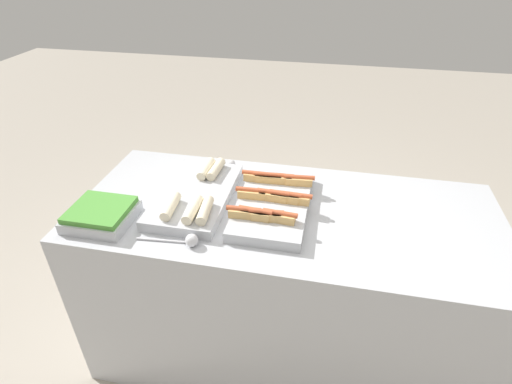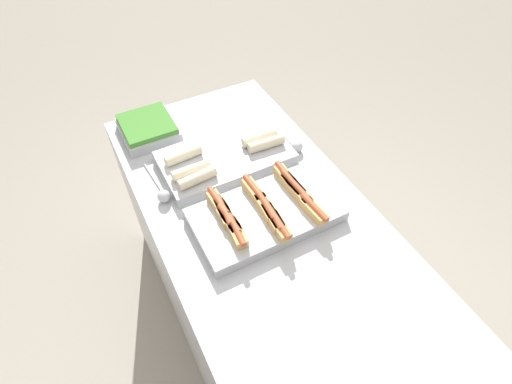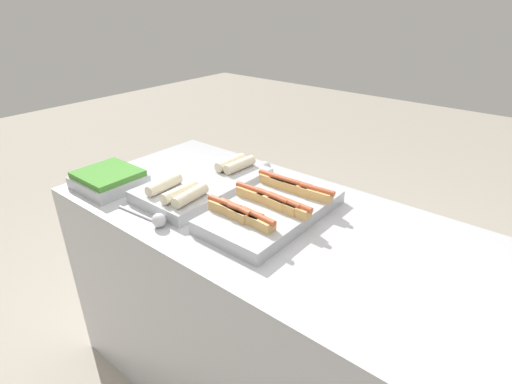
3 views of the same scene
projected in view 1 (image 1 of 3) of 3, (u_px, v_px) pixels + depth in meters
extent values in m
plane|color=#ADA393|center=(280.00, 343.00, 2.31)|extent=(12.00, 12.00, 0.00)
cube|color=#B7BABF|center=(283.00, 285.00, 2.05)|extent=(1.90, 0.83, 0.95)
cube|color=#B7BABF|center=(273.00, 204.00, 1.79)|extent=(0.31, 0.56, 0.05)
cube|color=tan|center=(257.00, 177.00, 1.90)|extent=(0.12, 0.04, 0.04)
cylinder|color=#C15633|center=(257.00, 173.00, 1.89)|extent=(0.14, 0.02, 0.02)
cube|color=tan|center=(256.00, 214.00, 1.65)|extent=(0.13, 0.06, 0.04)
cylinder|color=#C15633|center=(256.00, 210.00, 1.64)|extent=(0.15, 0.04, 0.02)
cube|color=tan|center=(268.00, 178.00, 1.90)|extent=(0.13, 0.05, 0.04)
cylinder|color=#C15633|center=(268.00, 174.00, 1.88)|extent=(0.15, 0.03, 0.02)
cube|color=tan|center=(296.00, 199.00, 1.75)|extent=(0.13, 0.05, 0.04)
cylinder|color=#C15633|center=(296.00, 195.00, 1.74)|extent=(0.15, 0.03, 0.02)
cube|color=tan|center=(252.00, 194.00, 1.78)|extent=(0.13, 0.05, 0.04)
cylinder|color=#C15633|center=(252.00, 190.00, 1.77)|extent=(0.15, 0.03, 0.02)
cube|color=tan|center=(299.00, 181.00, 1.87)|extent=(0.13, 0.05, 0.04)
cylinder|color=#C15633|center=(299.00, 177.00, 1.86)|extent=(0.15, 0.03, 0.02)
cube|color=tan|center=(285.00, 198.00, 1.75)|extent=(0.13, 0.05, 0.04)
cylinder|color=#C15633|center=(285.00, 194.00, 1.74)|extent=(0.15, 0.03, 0.02)
cube|color=tan|center=(273.00, 197.00, 1.76)|extent=(0.13, 0.05, 0.04)
cylinder|color=#C15633|center=(273.00, 193.00, 1.75)|extent=(0.15, 0.03, 0.02)
cube|color=tan|center=(279.00, 179.00, 1.89)|extent=(0.13, 0.05, 0.04)
cylinder|color=#C15633|center=(279.00, 175.00, 1.88)|extent=(0.15, 0.03, 0.02)
cube|color=tan|center=(280.00, 217.00, 1.63)|extent=(0.13, 0.05, 0.04)
cylinder|color=#C15633|center=(280.00, 213.00, 1.62)|extent=(0.15, 0.03, 0.02)
cube|color=tan|center=(266.00, 216.00, 1.64)|extent=(0.13, 0.05, 0.04)
cylinder|color=#C15633|center=(266.00, 212.00, 1.63)|extent=(0.15, 0.03, 0.02)
cube|color=tan|center=(244.00, 213.00, 1.66)|extent=(0.13, 0.05, 0.04)
cylinder|color=#C15633|center=(244.00, 209.00, 1.65)|extent=(0.15, 0.03, 0.02)
cube|color=#B7BABF|center=(196.00, 195.00, 1.85)|extent=(0.32, 0.56, 0.05)
cylinder|color=beige|center=(193.00, 210.00, 1.67)|extent=(0.04, 0.16, 0.04)
cylinder|color=beige|center=(216.00, 169.00, 1.96)|extent=(0.05, 0.16, 0.04)
cylinder|color=beige|center=(171.00, 206.00, 1.69)|extent=(0.06, 0.17, 0.04)
cylinder|color=beige|center=(206.00, 169.00, 1.96)|extent=(0.05, 0.16, 0.04)
cylinder|color=beige|center=(205.00, 210.00, 1.67)|extent=(0.06, 0.17, 0.04)
cube|color=#B7BABF|center=(102.00, 217.00, 1.71)|extent=(0.26, 0.25, 0.05)
cube|color=#4C9338|center=(100.00, 210.00, 1.69)|extent=(0.24, 0.23, 0.02)
cylinder|color=silver|center=(165.00, 241.00, 1.61)|extent=(0.23, 0.03, 0.01)
sphere|color=silver|center=(192.00, 240.00, 1.58)|extent=(0.05, 0.05, 0.05)
cylinder|color=silver|center=(210.00, 166.00, 2.12)|extent=(0.22, 0.02, 0.01)
sphere|color=silver|center=(231.00, 164.00, 2.09)|extent=(0.05, 0.05, 0.05)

